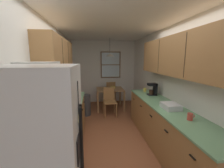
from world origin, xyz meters
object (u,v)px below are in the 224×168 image
microwave_over_range (41,74)px  dining_chair_near (110,100)px  dining_table (110,92)px  dining_chair_far (110,91)px  stove_range (55,154)px  table_serving_bowl (113,88)px  coffee_maker (153,89)px  trash_bin (86,105)px  dish_rack (171,106)px  storage_canister (62,105)px  mug_by_coffeemaker (190,117)px  mug_spare (145,90)px  refrigerator (41,159)px

microwave_over_range → dining_chair_near: bearing=65.6°
dining_table → dining_chair_far: bearing=82.1°
stove_range → dining_chair_near: 2.81m
stove_range → dining_chair_near: stove_range is taller
dining_chair_near → table_serving_bowl: 0.77m
dining_table → coffee_maker: coffee_maker is taller
coffee_maker → table_serving_bowl: bearing=115.0°
trash_bin → dish_rack: dish_rack is taller
microwave_over_range → storage_canister: 0.89m
dining_table → microwave_over_range: bearing=-111.3°
storage_canister → mug_by_coffeemaker: size_ratio=1.70×
dining_chair_near → mug_spare: size_ratio=7.95×
microwave_over_range → dish_rack: (2.10, 0.47, -0.68)m
storage_canister → table_serving_bowl: 2.97m
storage_canister → stove_range: bearing=-89.5°
coffee_maker → dining_chair_near: bearing=133.7°
dining_table → mug_by_coffeemaker: (0.86, -3.29, 0.32)m
microwave_over_range → dish_rack: microwave_over_range is taller
dining_chair_far → mug_spare: size_ratio=7.95×
table_serving_bowl → mug_by_coffeemaker: bearing=-77.3°
dining_table → storage_canister: size_ratio=4.76×
microwave_over_range → mug_by_coffeemaker: (2.13, -0.05, -0.68)m
dining_table → dining_chair_far: size_ratio=1.07×
dining_chair_near → dish_rack: (0.92, -2.13, 0.45)m
microwave_over_range → mug_by_coffeemaker: 2.23m
table_serving_bowl → coffee_maker: bearing=-65.0°
microwave_over_range → mug_spare: microwave_over_range is taller
microwave_over_range → trash_bin: size_ratio=0.89×
stove_range → mug_by_coffeemaker: (2.02, -0.05, 0.48)m
coffee_maker → mug_spare: coffee_maker is taller
stove_range → refrigerator: bearing=-85.1°
refrigerator → dining_table: bearing=74.4°
microwave_over_range → mug_by_coffeemaker: microwave_over_range is taller
dining_table → storage_canister: storage_canister is taller
dining_chair_far → mug_spare: 2.13m
dining_chair_near → dining_chair_far: bearing=82.3°
dining_chair_near → table_serving_bowl: dining_chair_near is taller
microwave_over_range → dining_chair_far: (1.35, 3.89, -1.13)m
trash_bin → storage_canister: 2.18m
coffee_maker → mug_by_coffeemaker: 1.59m
dining_table → coffee_maker: size_ratio=3.13×
dining_chair_near → storage_canister: size_ratio=4.46×
refrigerator → storage_canister: refrigerator is taller
dining_table → dining_chair_near: dining_chair_near is taller
mug_by_coffeemaker → table_serving_bowl: (-0.75, 3.33, -0.18)m
stove_range → dining_table: (1.15, 3.24, 0.16)m
mug_by_coffeemaker → table_serving_bowl: size_ratio=0.65×
refrigerator → microwave_over_range: 1.02m
dining_chair_far → storage_canister: 3.54m
refrigerator → microwave_over_range: size_ratio=2.89×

